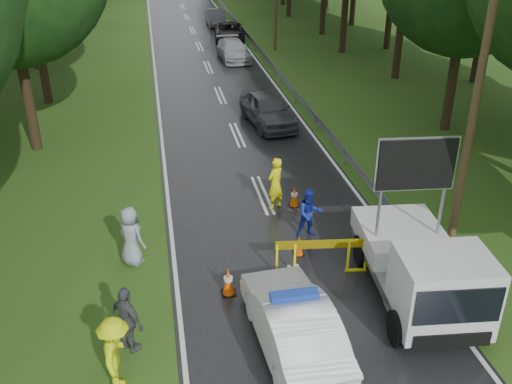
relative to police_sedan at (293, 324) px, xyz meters
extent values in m
plane|color=#244B15|center=(0.82, 1.84, -0.73)|extent=(160.00, 160.00, 0.00)
cube|color=black|center=(0.82, 31.84, -0.72)|extent=(7.00, 140.00, 0.02)
cylinder|color=gray|center=(4.52, 1.84, -0.38)|extent=(0.12, 0.12, 0.70)
cube|color=gray|center=(4.52, 31.84, -0.18)|extent=(0.05, 60.00, 0.30)
cylinder|color=#4C3A23|center=(6.02, 3.84, 4.27)|extent=(0.24, 0.24, 10.00)
imported|color=white|center=(0.00, 0.00, 0.00)|extent=(1.82, 4.51, 1.46)
cube|color=#1938A5|center=(0.00, 0.00, 0.80)|extent=(1.11, 0.37, 0.15)
cube|color=gray|center=(3.68, 1.73, -0.15)|extent=(2.54, 4.64, 0.27)
cube|color=silver|center=(3.78, 2.78, 0.28)|extent=(2.46, 2.75, 0.58)
cube|color=silver|center=(3.50, -0.18, 0.60)|extent=(2.28, 1.89, 1.81)
cube|color=black|center=(3.41, -1.04, 0.81)|extent=(1.96, 0.23, 0.90)
cube|color=black|center=(3.74, 2.36, 2.67)|extent=(2.02, 0.32, 1.38)
cylinder|color=black|center=(2.47, -0.29, -0.29)|extent=(0.38, 0.92, 0.89)
cylinder|color=black|center=(4.48, -0.48, -0.29)|extent=(0.38, 0.92, 0.89)
cylinder|color=black|center=(2.80, 3.09, -0.29)|extent=(0.38, 0.92, 0.89)
cylinder|color=black|center=(4.81, 2.90, -0.29)|extent=(0.38, 0.92, 0.89)
cube|color=#FAF60D|center=(0.28, 2.99, -0.23)|extent=(0.07, 0.07, 1.00)
cube|color=#FAF60D|center=(0.77, 2.93, -0.23)|extent=(0.07, 0.07, 1.00)
cube|color=#FAF60D|center=(2.27, 2.75, -0.23)|extent=(0.07, 0.07, 1.00)
cube|color=#FAF60D|center=(2.76, 2.68, -0.23)|extent=(0.07, 0.07, 1.00)
cube|color=#F2CC00|center=(1.52, 2.84, 0.22)|extent=(2.60, 0.37, 0.25)
imported|color=#F5F30D|center=(1.06, 6.84, 0.19)|extent=(0.81, 0.76, 1.85)
imported|color=#172699|center=(1.71, 4.84, 0.07)|extent=(0.81, 0.64, 1.61)
imported|color=#CDEA0C|center=(-3.94, -0.49, 0.18)|extent=(0.75, 1.21, 1.82)
imported|color=#46484E|center=(-3.73, 0.65, 0.13)|extent=(0.98, 1.05, 1.73)
imported|color=#8692A1|center=(-3.69, 4.31, 0.17)|extent=(1.04, 1.03, 1.81)
imported|color=#3D3F44|center=(2.45, 14.98, 0.02)|extent=(2.33, 4.62, 1.51)
imported|color=#94979C|center=(2.70, 27.55, -0.10)|extent=(1.99, 4.47, 1.27)
imported|color=black|center=(3.27, 33.55, -0.09)|extent=(2.55, 4.77, 1.28)
imported|color=#43444B|center=(2.97, 39.55, -0.07)|extent=(1.40, 4.01, 1.32)
cube|color=black|center=(1.13, 3.84, -0.72)|extent=(0.32, 0.32, 0.03)
cone|color=#FF5608|center=(1.13, 3.84, -0.38)|extent=(0.27, 0.27, 0.67)
cube|color=black|center=(1.73, 6.84, -0.72)|extent=(0.36, 0.36, 0.03)
cone|color=#FF5608|center=(1.73, 6.84, -0.35)|extent=(0.29, 0.29, 0.73)
cube|color=black|center=(-1.18, 2.34, -0.72)|extent=(0.39, 0.39, 0.03)
cone|color=#FF5608|center=(-1.18, 2.34, -0.31)|extent=(0.32, 0.32, 0.80)
cube|color=black|center=(3.22, 3.34, -0.72)|extent=(0.31, 0.31, 0.03)
cone|color=#FF5608|center=(3.22, 3.34, -0.39)|extent=(0.26, 0.26, 0.64)
camera|label=1|loc=(-2.71, -9.95, 8.63)|focal=40.00mm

